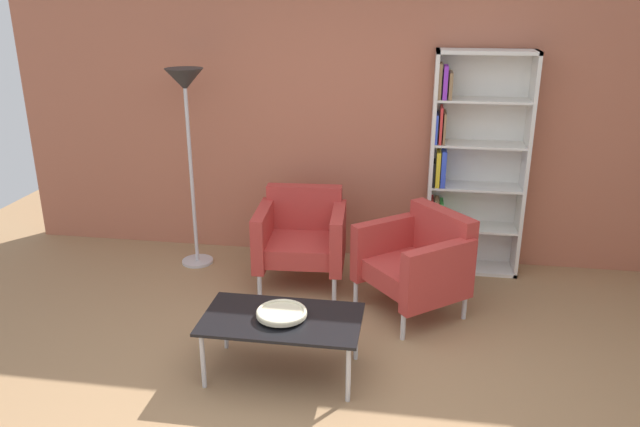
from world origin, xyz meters
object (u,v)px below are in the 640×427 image
bookshelf_tall (469,166)px  coffee_table_low (282,322)px  armchair_corner_red (418,260)px  armchair_by_bookshelf (302,235)px  decorative_bowl (282,313)px  floor_lamp_torchiere (186,104)px

bookshelf_tall → coffee_table_low: bearing=-123.6°
armchair_corner_red → coffee_table_low: bearing=-79.9°
bookshelf_tall → armchair_by_bookshelf: (-1.36, -0.49, -0.52)m
coffee_table_low → decorative_bowl: decorative_bowl is taller
decorative_bowl → floor_lamp_torchiere: size_ratio=0.18×
bookshelf_tall → floor_lamp_torchiere: bearing=-173.4°
coffee_table_low → floor_lamp_torchiere: floor_lamp_torchiere is taller
bookshelf_tall → decorative_bowl: size_ratio=5.94×
decorative_bowl → armchair_corner_red: bearing=49.8°
armchair_by_bookshelf → bookshelf_tall: bearing=16.1°
coffee_table_low → armchair_by_bookshelf: (-0.13, 1.36, 0.05)m
armchair_by_bookshelf → coffee_table_low: bearing=-88.5°
armchair_corner_red → bookshelf_tall: bearing=115.6°
armchair_corner_red → armchair_by_bookshelf: (-0.96, 0.37, 0.00)m
armchair_corner_red → floor_lamp_torchiere: bearing=-146.3°
coffee_table_low → armchair_corner_red: bearing=49.8°
bookshelf_tall → coffee_table_low: 2.30m
decorative_bowl → bookshelf_tall: bearing=56.4°
coffee_table_low → floor_lamp_torchiere: size_ratio=0.57×
bookshelf_tall → decorative_bowl: 2.28m
armchair_by_bookshelf → floor_lamp_torchiere: 1.46m
decorative_bowl → floor_lamp_torchiere: (-1.14, 1.58, 1.01)m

